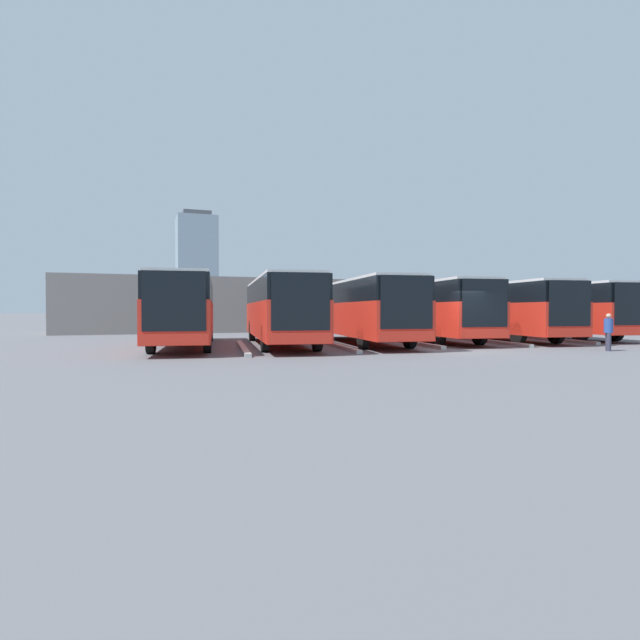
% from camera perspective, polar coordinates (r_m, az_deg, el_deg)
% --- Properties ---
extents(ground_plane, '(600.00, 600.00, 0.00)m').
position_cam_1_polar(ground_plane, '(21.60, 16.33, -3.37)').
color(ground_plane, '#5B5B60').
extents(bus_0, '(4.17, 12.45, 3.15)m').
position_cam_1_polar(bus_0, '(33.27, 24.91, 1.17)').
color(bus_0, red).
rests_on(bus_0, ground_plane).
extents(curb_divider_0, '(1.37, 7.74, 0.15)m').
position_cam_1_polar(curb_divider_0, '(30.52, 24.44, -1.98)').
color(curb_divider_0, '#B2B2AD').
rests_on(curb_divider_0, ground_plane).
extents(bus_1, '(4.17, 12.45, 3.15)m').
position_cam_1_polar(bus_1, '(30.19, 19.47, 1.23)').
color(bus_1, red).
rests_on(bus_1, ground_plane).
extents(curb_divider_1, '(1.37, 7.74, 0.15)m').
position_cam_1_polar(curb_divider_1, '(27.48, 18.40, -2.27)').
color(curb_divider_1, '#B2B2AD').
rests_on(curb_divider_1, ground_plane).
extents(bus_2, '(4.17, 12.45, 3.15)m').
position_cam_1_polar(bus_2, '(28.04, 12.10, 1.28)').
color(bus_2, red).
rests_on(bus_2, ground_plane).
extents(curb_divider_2, '(1.37, 7.74, 0.15)m').
position_cam_1_polar(curb_divider_2, '(25.43, 10.17, -2.50)').
color(curb_divider_2, '#B2B2AD').
rests_on(curb_divider_2, ground_plane).
extents(bus_3, '(4.17, 12.45, 3.15)m').
position_cam_1_polar(bus_3, '(25.28, 4.81, 1.32)').
color(bus_3, red).
rests_on(bus_3, ground_plane).
extents(curb_divider_3, '(1.37, 7.74, 0.15)m').
position_cam_1_polar(curb_divider_3, '(22.83, 1.83, -2.90)').
color(curb_divider_3, '#B2B2AD').
rests_on(curb_divider_3, ground_plane).
extents(bus_4, '(4.17, 12.45, 3.15)m').
position_cam_1_polar(bus_4, '(23.81, -4.62, 1.33)').
color(bus_4, red).
rests_on(bus_4, ground_plane).
extents(curb_divider_4, '(1.37, 7.74, 0.15)m').
position_cam_1_polar(curb_divider_4, '(21.62, -8.82, -3.13)').
color(curb_divider_4, '#B2B2AD').
rests_on(curb_divider_4, ground_plane).
extents(bus_5, '(4.17, 12.45, 3.15)m').
position_cam_1_polar(bus_5, '(23.85, -15.13, 1.30)').
color(bus_5, red).
rests_on(bus_5, ground_plane).
extents(pedestrian, '(0.48, 0.48, 1.54)m').
position_cam_1_polar(pedestrian, '(23.68, 30.09, -1.08)').
color(pedestrian, '#38384C').
rests_on(pedestrian, ground_plane).
extents(station_building, '(36.95, 13.10, 4.16)m').
position_cam_1_polar(station_building, '(43.91, -3.13, 1.69)').
color(station_building, gray).
rests_on(station_building, ground_plane).
extents(office_tower, '(18.64, 18.64, 49.18)m').
position_cam_1_polar(office_tower, '(250.47, -13.93, 6.20)').
color(office_tower, '#93A8B7').
rests_on(office_tower, ground_plane).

